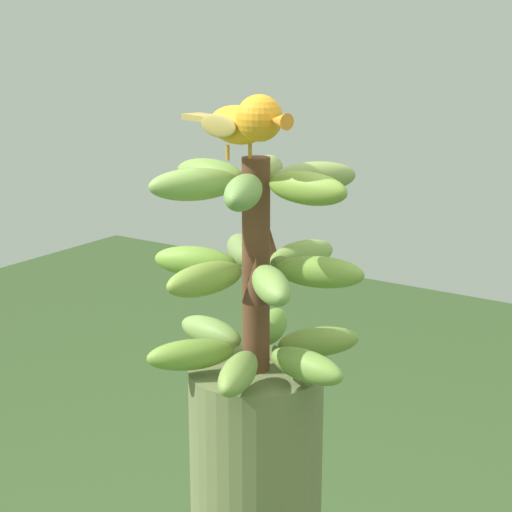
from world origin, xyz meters
The scene contains 2 objects.
banana_bunch centered at (0.00, 0.00, 1.29)m, with size 0.31×0.30×0.30m.
perched_bird centered at (-0.01, 0.03, 1.48)m, with size 0.21×0.10×0.09m.
Camera 1 is at (-0.61, 0.92, 1.60)m, focal length 59.43 mm.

